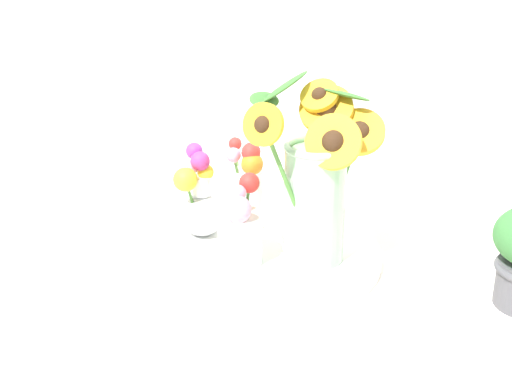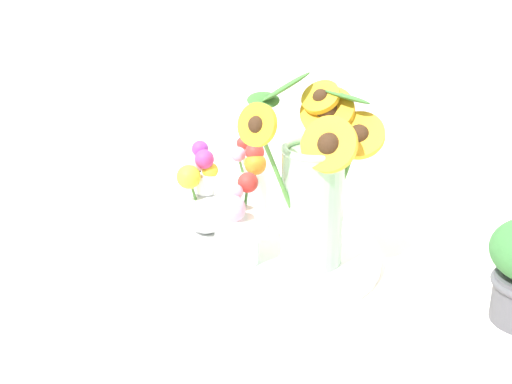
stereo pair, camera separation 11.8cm
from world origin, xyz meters
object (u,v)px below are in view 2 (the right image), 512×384
object	(u,v)px
serving_tray	(256,253)
vase_bulb_right	(204,198)
mason_jar_sunflowers	(314,183)
vase_small_back	(252,189)
vase_small_center	(237,229)

from	to	relation	value
serving_tray	vase_bulb_right	bearing A→B (deg)	174.77
serving_tray	vase_bulb_right	xyz separation A→B (m)	(-0.11, 0.01, 0.07)
mason_jar_sunflowers	vase_small_back	distance (m)	0.17
mason_jar_sunflowers	vase_bulb_right	world-z (taller)	mason_jar_sunflowers
serving_tray	vase_small_back	xyz separation A→B (m)	(-0.05, 0.07, 0.08)
vase_bulb_right	vase_small_back	xyz separation A→B (m)	(0.06, 0.06, 0.01)
mason_jar_sunflowers	vase_bulb_right	bearing A→B (deg)	-179.17
vase_small_center	vase_bulb_right	xyz separation A→B (m)	(-0.11, 0.07, 0.00)
vase_small_center	vase_small_back	bearing A→B (deg)	111.02
serving_tray	vase_bulb_right	distance (m)	0.14
serving_tray	mason_jar_sunflowers	distance (m)	0.18
vase_bulb_right	vase_small_back	world-z (taller)	vase_small_back
serving_tray	vase_small_center	size ratio (longest dim) A/B	2.91
serving_tray	vase_small_back	distance (m)	0.12
serving_tray	mason_jar_sunflowers	size ratio (longest dim) A/B	1.38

